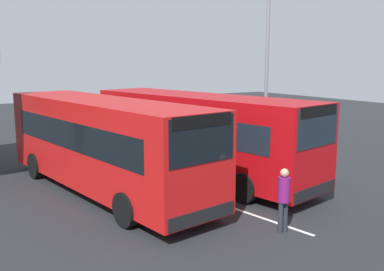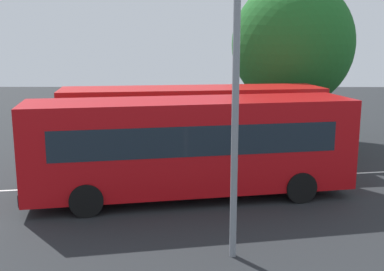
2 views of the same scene
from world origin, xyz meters
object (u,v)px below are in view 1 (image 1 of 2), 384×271
(bus_far_left, at_px, (103,142))
(pedestrian, at_px, (284,195))
(street_lamp, at_px, (263,50))
(bus_center_left, at_px, (199,132))

(bus_far_left, relative_size, pedestrian, 6.08)
(pedestrian, height_order, street_lamp, street_lamp)
(bus_far_left, xyz_separation_m, pedestrian, (5.90, 2.72, -0.73))
(pedestrian, distance_m, street_lamp, 9.43)
(bus_far_left, xyz_separation_m, street_lamp, (-0.99, 7.84, 3.17))
(bus_center_left, bearing_deg, bus_far_left, -101.58)
(bus_far_left, relative_size, bus_center_left, 1.00)
(bus_center_left, bearing_deg, street_lamp, 93.45)
(bus_center_left, xyz_separation_m, street_lamp, (-1.03, 3.98, 3.17))
(bus_center_left, bearing_deg, pedestrian, -21.99)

